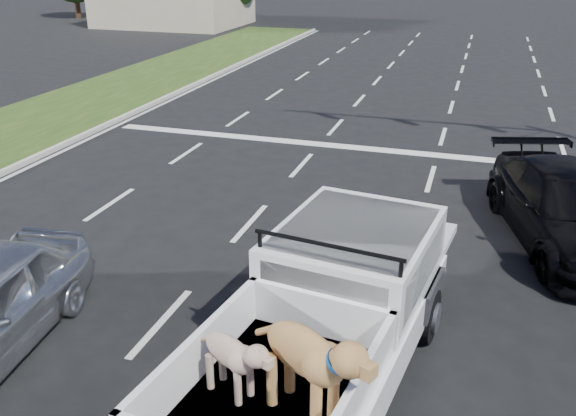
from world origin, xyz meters
TOP-DOWN VIEW (x-y plane):
  - ground at (0.00, 0.00)m, footprint 160.00×160.00m
  - road_markings at (0.00, 6.56)m, footprint 17.75×60.00m
  - curb_left at (-9.05, 6.00)m, footprint 0.15×60.00m
  - pickup_truck at (1.13, -0.76)m, footprint 2.85×6.11m
  - black_coupe at (4.63, 5.05)m, footprint 3.45×5.59m

SIDE VIEW (x-z plane):
  - ground at x=0.00m, z-range 0.00..0.00m
  - road_markings at x=0.00m, z-range 0.00..0.01m
  - curb_left at x=-9.05m, z-range 0.00..0.14m
  - black_coupe at x=4.63m, z-range 0.00..1.51m
  - pickup_truck at x=1.13m, z-range -0.07..2.14m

